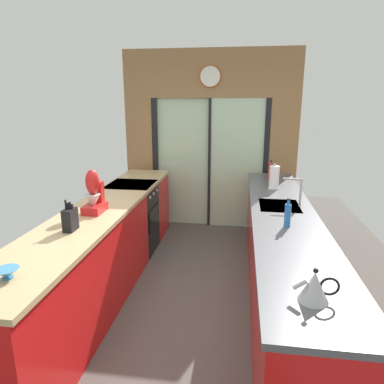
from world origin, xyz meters
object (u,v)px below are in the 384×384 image
at_px(knife_block, 70,219).
at_px(kettle, 315,287).
at_px(mixing_bowl, 7,273).
at_px(oven_range, 133,218).
at_px(paper_towel_roll, 274,178).
at_px(stand_mixer, 94,196).
at_px(soap_bottle_near, 288,215).
at_px(soap_bottle_far, 271,171).

distance_m(knife_block, kettle, 1.95).
height_order(mixing_bowl, kettle, kettle).
bearing_deg(kettle, knife_block, 155.76).
bearing_deg(kettle, mixing_bowl, -179.76).
bearing_deg(oven_range, paper_towel_roll, -0.00).
bearing_deg(paper_towel_roll, mixing_bowl, -125.75).
xyz_separation_m(oven_range, stand_mixer, (0.02, -1.18, 0.63)).
height_order(kettle, soap_bottle_near, soap_bottle_near).
bearing_deg(knife_block, paper_towel_roll, 43.05).
bearing_deg(kettle, stand_mixer, 144.11).
relative_size(kettle, soap_bottle_far, 0.95).
relative_size(oven_range, soap_bottle_near, 3.71).
bearing_deg(soap_bottle_far, stand_mixer, -136.05).
distance_m(knife_block, stand_mixer, 0.49).
height_order(stand_mixer, soap_bottle_near, stand_mixer).
relative_size(oven_range, kettle, 3.76).
height_order(stand_mixer, paper_towel_roll, stand_mixer).
bearing_deg(mixing_bowl, oven_range, 90.43).
distance_m(mixing_bowl, soap_bottle_near, 2.12).
distance_m(mixing_bowl, stand_mixer, 1.30).
bearing_deg(soap_bottle_far, knife_block, -128.94).
relative_size(soap_bottle_near, soap_bottle_far, 0.96).
distance_m(oven_range, soap_bottle_near, 2.30).
xyz_separation_m(stand_mixer, kettle, (1.78, -1.29, -0.08)).
bearing_deg(soap_bottle_far, kettle, -89.96).
height_order(kettle, paper_towel_roll, paper_towel_roll).
height_order(kettle, soap_bottle_far, soap_bottle_far).
distance_m(mixing_bowl, paper_towel_roll, 3.05).
xyz_separation_m(soap_bottle_near, soap_bottle_far, (-0.00, 1.86, 0.01)).
relative_size(mixing_bowl, paper_towel_roll, 0.47).
bearing_deg(mixing_bowl, paper_towel_roll, 54.25).
relative_size(mixing_bowl, kettle, 0.60).
bearing_deg(stand_mixer, soap_bottle_far, 43.95).
height_order(knife_block, soap_bottle_near, knife_block).
xyz_separation_m(oven_range, kettle, (1.80, -2.47, 0.55)).
bearing_deg(oven_range, stand_mixer, -89.10).
distance_m(soap_bottle_near, soap_bottle_far, 1.86).
xyz_separation_m(oven_range, paper_towel_roll, (1.80, -0.00, 0.60)).
bearing_deg(paper_towel_roll, knife_block, -136.95).
bearing_deg(soap_bottle_near, mixing_bowl, -147.09).
xyz_separation_m(stand_mixer, paper_towel_roll, (1.78, 1.18, -0.02)).
relative_size(stand_mixer, kettle, 1.72).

